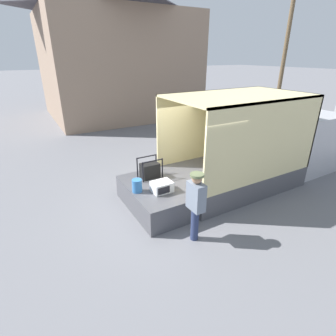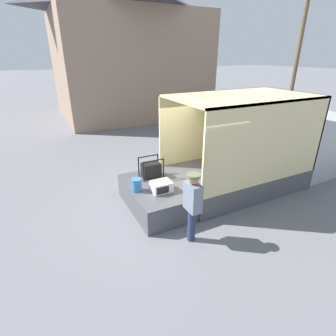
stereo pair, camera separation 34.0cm
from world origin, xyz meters
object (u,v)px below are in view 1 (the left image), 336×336
Objects in this scene: microwave at (162,187)px; orange_bucket at (137,186)px; utility_pole at (287,40)px; box_truck at (270,150)px; portable_generator at (150,170)px; worker_person at (196,201)px.

orange_bucket is (-0.56, 0.31, 0.04)m from microwave.
microwave is 16.62m from utility_pole.
orange_bucket is (-5.04, -0.04, -0.07)m from box_truck.
portable_generator is 16.07m from utility_pole.
box_truck is at bearing -7.48° from portable_generator.
worker_person reaches higher than orange_bucket.
box_truck is 18.44× the size of orange_bucket.
portable_generator is 0.07× the size of utility_pole.
box_truck is at bearing -141.73° from utility_pole.
orange_bucket is at bearing -179.50° from box_truck.
box_truck is 4.67m from worker_person.
portable_generator reaches higher than microwave.
box_truck is 3.79× the size of worker_person.
utility_pole reaches higher than worker_person.
utility_pole reaches higher than microwave.
utility_pole reaches higher than portable_generator.
microwave is at bearing -97.67° from portable_generator.
orange_bucket is 0.21× the size of worker_person.
utility_pole is at bearing 26.62° from portable_generator.
worker_person is (-0.00, -2.26, 0.14)m from portable_generator.
box_truck reaches higher than portable_generator.
portable_generator is at bearing 41.84° from orange_bucket.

